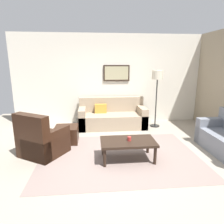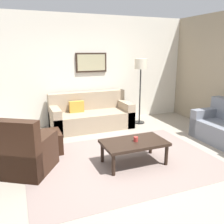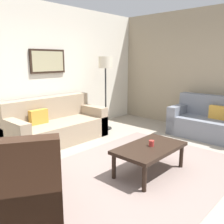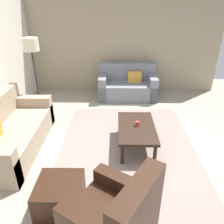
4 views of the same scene
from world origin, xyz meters
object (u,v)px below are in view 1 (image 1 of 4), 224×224
at_px(cup, 129,139).
at_px(ottoman, 67,134).
at_px(coffee_table, 128,143).
at_px(lamp_standing, 157,81).
at_px(armchair_leather, 41,142).
at_px(framed_artwork, 117,73).
at_px(couch_main, 112,117).

bearing_deg(cup, ottoman, 142.14).
bearing_deg(coffee_table, cup, -26.46).
bearing_deg(lamp_standing, cup, -119.73).
height_order(armchair_leather, framed_artwork, framed_artwork).
distance_m(ottoman, lamp_standing, 3.03).
xyz_separation_m(coffee_table, lamp_standing, (1.22, 2.09, 1.05)).
height_order(coffee_table, lamp_standing, lamp_standing).
xyz_separation_m(couch_main, armchair_leather, (-1.69, -1.90, 0.01)).
relative_size(couch_main, framed_artwork, 2.44).
height_order(armchair_leather, ottoman, armchair_leather).
xyz_separation_m(ottoman, cup, (1.38, -1.07, 0.25)).
height_order(armchair_leather, lamp_standing, lamp_standing).
xyz_separation_m(couch_main, framed_artwork, (0.19, 0.41, 1.31)).
height_order(coffee_table, framed_artwork, framed_artwork).
height_order(ottoman, lamp_standing, lamp_standing).
distance_m(cup, framed_artwork, 2.92).
bearing_deg(cup, lamp_standing, 60.27).
bearing_deg(framed_artwork, couch_main, -114.11).
distance_m(couch_main, cup, 2.28).
bearing_deg(lamp_standing, framed_artwork, 152.98).
height_order(couch_main, ottoman, couch_main).
height_order(cup, lamp_standing, lamp_standing).
relative_size(cup, lamp_standing, 0.05).
distance_m(lamp_standing, framed_artwork, 1.30).
height_order(coffee_table, cup, cup).
relative_size(couch_main, armchair_leather, 1.82).
distance_m(armchair_leather, cup, 1.86).
xyz_separation_m(armchair_leather, coffee_table, (1.79, -0.36, 0.05)).
height_order(couch_main, coffee_table, couch_main).
bearing_deg(ottoman, framed_artwork, 48.39).
xyz_separation_m(couch_main, coffee_table, (0.11, -2.26, 0.06)).
height_order(couch_main, armchair_leather, armchair_leather).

